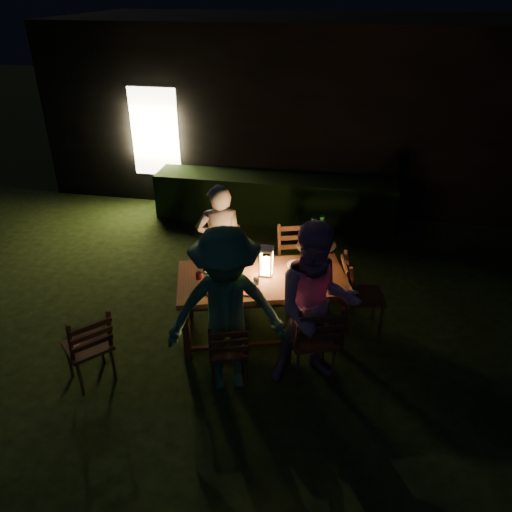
% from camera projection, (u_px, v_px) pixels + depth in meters
% --- Properties ---
extents(garden_envelope, '(40.00, 40.00, 3.20)m').
position_uv_depth(garden_envelope, '(317.00, 103.00, 10.25)').
color(garden_envelope, black).
rests_on(garden_envelope, ground).
extents(dining_table, '(2.12, 1.48, 0.80)m').
position_uv_depth(dining_table, '(262.00, 283.00, 5.76)').
color(dining_table, '#492A18').
rests_on(dining_table, ground).
extents(chair_near_left, '(0.52, 0.54, 0.90)m').
position_uv_depth(chair_near_left, '(228.00, 360.00, 5.27)').
color(chair_near_left, '#492A18').
rests_on(chair_near_left, ground).
extents(chair_near_right, '(0.61, 0.63, 1.05)m').
position_uv_depth(chair_near_right, '(312.00, 351.00, 5.33)').
color(chair_near_right, '#492A18').
rests_on(chair_near_right, ground).
extents(chair_far_left, '(0.54, 0.57, 1.05)m').
position_uv_depth(chair_far_left, '(222.00, 280.00, 6.59)').
color(chair_far_left, '#492A18').
rests_on(chair_far_left, ground).
extents(chair_far_right, '(0.59, 0.61, 1.02)m').
position_uv_depth(chair_far_right, '(296.00, 277.00, 6.68)').
color(chair_far_right, '#492A18').
rests_on(chair_far_right, ground).
extents(chair_end, '(0.56, 0.53, 1.01)m').
position_uv_depth(chair_end, '(362.00, 306.00, 6.08)').
color(chair_end, '#492A18').
rests_on(chair_end, ground).
extents(chair_spare, '(0.64, 0.64, 0.98)m').
position_uv_depth(chair_spare, '(91.00, 358.00, 5.26)').
color(chair_spare, '#492A18').
rests_on(chair_spare, ground).
extents(person_house_side, '(0.69, 0.55, 1.64)m').
position_uv_depth(person_house_side, '(220.00, 245.00, 6.39)').
color(person_house_side, '#C1B3A4').
rests_on(person_house_side, ground).
extents(person_opp_right, '(1.06, 0.92, 1.84)m').
position_uv_depth(person_opp_right, '(316.00, 307.00, 4.99)').
color(person_opp_right, '#B37BAD').
rests_on(person_opp_right, ground).
extents(person_opp_left, '(1.34, 1.00, 1.84)m').
position_uv_depth(person_opp_left, '(226.00, 312.00, 4.91)').
color(person_opp_left, '#376F53').
rests_on(person_opp_left, ground).
extents(lantern, '(0.16, 0.16, 0.35)m').
position_uv_depth(lantern, '(266.00, 263.00, 5.69)').
color(lantern, white).
rests_on(lantern, dining_table).
extents(plate_far_left, '(0.25, 0.25, 0.01)m').
position_uv_depth(plate_far_left, '(214.00, 269.00, 5.86)').
color(plate_far_left, white).
rests_on(plate_far_left, dining_table).
extents(plate_near_left, '(0.25, 0.25, 0.01)m').
position_uv_depth(plate_near_left, '(215.00, 290.00, 5.48)').
color(plate_near_left, white).
rests_on(plate_near_left, dining_table).
extents(plate_far_right, '(0.25, 0.25, 0.01)m').
position_uv_depth(plate_far_right, '(297.00, 265.00, 5.95)').
color(plate_far_right, white).
rests_on(plate_far_right, dining_table).
extents(plate_near_right, '(0.25, 0.25, 0.01)m').
position_uv_depth(plate_near_right, '(304.00, 285.00, 5.57)').
color(plate_near_right, white).
rests_on(plate_near_right, dining_table).
extents(wineglass_a, '(0.06, 0.06, 0.18)m').
position_uv_depth(wineglass_a, '(234.00, 260.00, 5.90)').
color(wineglass_a, '#59070F').
rests_on(wineglass_a, dining_table).
extents(wineglass_b, '(0.06, 0.06, 0.18)m').
position_uv_depth(wineglass_b, '(199.00, 279.00, 5.51)').
color(wineglass_b, '#59070F').
rests_on(wineglass_b, dining_table).
extents(wineglass_c, '(0.06, 0.06, 0.18)m').
position_uv_depth(wineglass_c, '(292.00, 282.00, 5.46)').
color(wineglass_c, '#59070F').
rests_on(wineglass_c, dining_table).
extents(wineglass_d, '(0.06, 0.06, 0.18)m').
position_uv_depth(wineglass_d, '(313.00, 260.00, 5.89)').
color(wineglass_d, '#59070F').
rests_on(wineglass_d, dining_table).
extents(wineglass_e, '(0.06, 0.06, 0.18)m').
position_uv_depth(wineglass_e, '(256.00, 285.00, 5.41)').
color(wineglass_e, silver).
rests_on(wineglass_e, dining_table).
extents(bottle_table, '(0.07, 0.07, 0.28)m').
position_uv_depth(bottle_table, '(240.00, 268.00, 5.63)').
color(bottle_table, '#0F471E').
rests_on(bottle_table, dining_table).
extents(napkin_left, '(0.18, 0.14, 0.01)m').
position_uv_depth(napkin_left, '(252.00, 293.00, 5.43)').
color(napkin_left, red).
rests_on(napkin_left, dining_table).
extents(napkin_right, '(0.18, 0.14, 0.01)m').
position_uv_depth(napkin_right, '(315.00, 288.00, 5.51)').
color(napkin_right, red).
rests_on(napkin_right, dining_table).
extents(phone, '(0.14, 0.07, 0.01)m').
position_uv_depth(phone, '(209.00, 294.00, 5.40)').
color(phone, black).
rests_on(phone, dining_table).
extents(side_table, '(0.52, 0.52, 0.70)m').
position_uv_depth(side_table, '(316.00, 250.00, 6.68)').
color(side_table, olive).
rests_on(side_table, ground).
extents(ice_bucket, '(0.30, 0.30, 0.22)m').
position_uv_depth(ice_bucket, '(317.00, 237.00, 6.59)').
color(ice_bucket, '#A5A8AD').
rests_on(ice_bucket, side_table).
extents(bottle_bucket_a, '(0.07, 0.07, 0.32)m').
position_uv_depth(bottle_bucket_a, '(313.00, 235.00, 6.54)').
color(bottle_bucket_a, '#0F471E').
rests_on(bottle_bucket_a, side_table).
extents(bottle_bucket_b, '(0.07, 0.07, 0.32)m').
position_uv_depth(bottle_bucket_b, '(321.00, 233.00, 6.59)').
color(bottle_bucket_b, '#0F471E').
rests_on(bottle_bucket_b, side_table).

